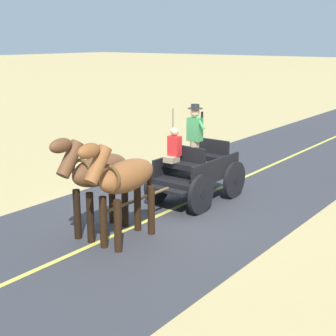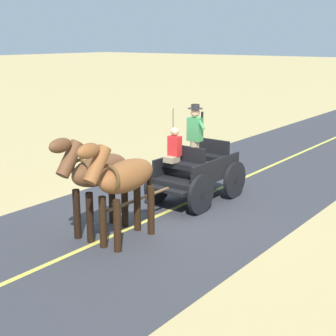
{
  "view_description": "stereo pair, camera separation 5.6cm",
  "coord_description": "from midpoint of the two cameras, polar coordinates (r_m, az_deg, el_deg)",
  "views": [
    {
      "loc": [
        -6.78,
        9.32,
        4.01
      ],
      "look_at": [
        -0.06,
        0.44,
        1.1
      ],
      "focal_mm": 53.28,
      "sensor_mm": 36.0,
      "label": 1
    },
    {
      "loc": [
        -6.83,
        9.29,
        4.01
      ],
      "look_at": [
        -0.06,
        0.44,
        1.1
      ],
      "focal_mm": 53.28,
      "sensor_mm": 36.0,
      "label": 2
    }
  ],
  "objects": [
    {
      "name": "ground_plane",
      "position": [
        12.21,
        0.91,
        -4.55
      ],
      "size": [
        200.0,
        200.0,
        0.0
      ],
      "primitive_type": "plane",
      "color": "tan"
    },
    {
      "name": "road_surface",
      "position": [
        12.2,
        0.91,
        -4.53
      ],
      "size": [
        5.79,
        160.0,
        0.01
      ],
      "primitive_type": "cube",
      "color": "#38383D",
      "rests_on": "ground"
    },
    {
      "name": "road_centre_stripe",
      "position": [
        12.2,
        0.91,
        -4.51
      ],
      "size": [
        0.12,
        160.0,
        0.0
      ],
      "primitive_type": "cube",
      "color": "#DBCC4C",
      "rests_on": "road_surface"
    },
    {
      "name": "horse_drawn_carriage",
      "position": [
        12.47,
        2.98,
        -0.23
      ],
      "size": [
        1.43,
        4.5,
        2.5
      ],
      "color": "black",
      "rests_on": "ground"
    },
    {
      "name": "horse_near_side",
      "position": [
        9.82,
        -5.25,
        -1.3
      ],
      "size": [
        0.64,
        2.13,
        2.21
      ],
      "color": "brown",
      "rests_on": "ground"
    },
    {
      "name": "horse_off_side",
      "position": [
        10.32,
        -8.3,
        -0.6
      ],
      "size": [
        0.63,
        2.13,
        2.21
      ],
      "color": "brown",
      "rests_on": "ground"
    }
  ]
}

